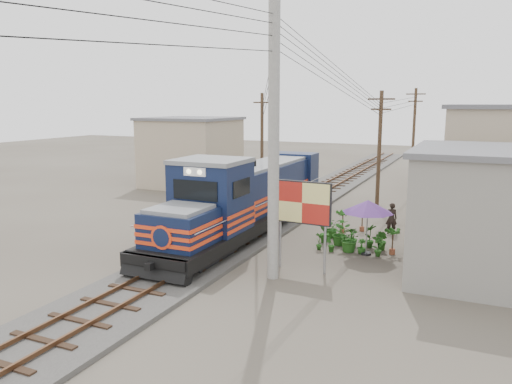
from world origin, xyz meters
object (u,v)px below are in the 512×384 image
at_px(billboard, 303,205).
at_px(vendor, 391,218).
at_px(locomotive, 248,199).
at_px(market_umbrella, 368,207).

relative_size(billboard, vendor, 2.24).
bearing_deg(locomotive, billboard, -44.46).
distance_m(locomotive, billboard, 5.92).
xyz_separation_m(locomotive, vendor, (6.39, 2.75, -0.93)).
bearing_deg(billboard, locomotive, 138.71).
relative_size(billboard, market_umbrella, 1.47).
bearing_deg(vendor, market_umbrella, 64.29).
bearing_deg(market_umbrella, locomotive, 169.39).
relative_size(locomotive, market_umbrella, 6.69).
bearing_deg(vendor, locomotive, 3.16).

